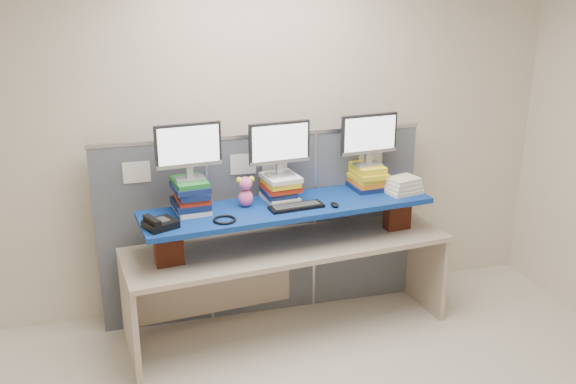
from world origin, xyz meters
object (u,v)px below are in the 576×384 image
object	(u,v)px
desk	(288,261)
monitor_left	(188,148)
blue_board	(288,207)
desk_phone	(159,223)
keyboard	(296,207)
monitor_right	(369,137)
monitor_center	(279,145)

from	to	relation	value
desk	monitor_left	distance (m)	1.17
blue_board	monitor_left	bearing A→B (deg)	170.42
monitor_left	desk_phone	bearing A→B (deg)	-140.61
monitor_left	keyboard	distance (m)	0.89
monitor_right	desk_phone	distance (m)	1.75
blue_board	desk_phone	bearing A→B (deg)	-173.80
monitor_left	monitor_center	size ratio (longest dim) A/B	1.00
monitor_left	desk_phone	xyz separation A→B (m)	(-0.25, -0.25, -0.44)
keyboard	desk_phone	xyz separation A→B (m)	(-1.00, -0.12, 0.02)
keyboard	desk	bearing A→B (deg)	107.61
desk	blue_board	distance (m)	0.44
monitor_left	monitor_right	bearing A→B (deg)	0.00
blue_board	monitor_right	bearing A→B (deg)	9.34
monitor_left	desk_phone	size ratio (longest dim) A/B	1.81
blue_board	keyboard	xyz separation A→B (m)	(0.04, -0.09, 0.03)
desk_phone	monitor_left	bearing A→B (deg)	20.81
desk	keyboard	xyz separation A→B (m)	(0.04, -0.09, 0.47)
keyboard	monitor_center	bearing A→B (deg)	103.16
blue_board	desk_phone	xyz separation A→B (m)	(-0.96, -0.21, 0.05)
monitor_left	desk_phone	world-z (taller)	monitor_left
keyboard	desk_phone	world-z (taller)	desk_phone
monitor_left	monitor_center	bearing A→B (deg)	0.00
desk	monitor_center	bearing A→B (deg)	100.43
blue_board	monitor_right	distance (m)	0.86
desk	monitor_right	distance (m)	1.15
keyboard	monitor_left	bearing A→B (deg)	163.20
monitor_right	desk_phone	world-z (taller)	monitor_right
desk	desk_phone	world-z (taller)	desk_phone
desk	monitor_right	xyz separation A→B (m)	(0.70, 0.19, 0.89)
monitor_right	desk_phone	xyz separation A→B (m)	(-1.66, -0.40, -0.40)
blue_board	desk_phone	distance (m)	0.98
monitor_left	keyboard	xyz separation A→B (m)	(0.75, -0.13, -0.46)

